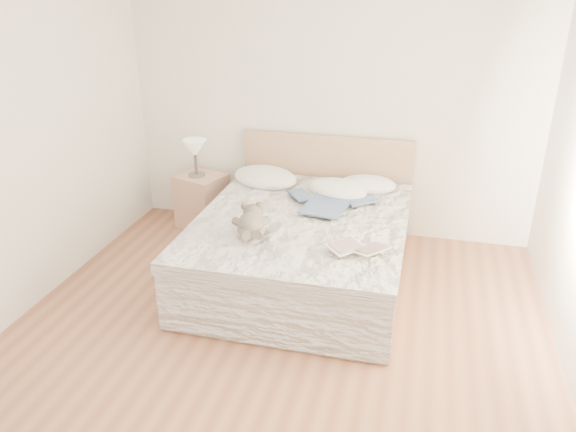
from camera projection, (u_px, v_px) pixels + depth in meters
The scene contains 12 objects.
floor at pixel (265, 357), 3.93m from camera, with size 4.00×4.50×0.00m, color brown.
wall_back at pixel (329, 99), 5.38m from camera, with size 4.00×0.02×2.70m, color silver.
bed at pixel (304, 244), 4.87m from camera, with size 1.72×2.14×1.00m.
nightstand at pixel (202, 201), 5.84m from camera, with size 0.45×0.40×0.56m, color tan.
table_lamp at pixel (195, 150), 5.60m from camera, with size 0.31×0.31×0.38m.
pillow_left at pixel (265, 177), 5.43m from camera, with size 0.66×0.46×0.20m, color white.
pillow_middle at pixel (338, 190), 5.14m from camera, with size 0.57×0.40×0.17m, color white.
pillow_right at pixel (368, 184), 5.26m from camera, with size 0.52×0.37×0.16m, color white.
blouse at pixel (327, 205), 4.83m from camera, with size 0.56×0.59×0.02m, color #344668, non-canonical shape.
photo_book at pixel (266, 183), 5.31m from camera, with size 0.30×0.20×0.02m, color silver.
childrens_book at pixel (358, 248), 4.08m from camera, with size 0.39×0.26×0.03m, color beige.
teddy_bear at pixel (251, 232), 4.29m from camera, with size 0.25×0.36×0.19m, color #605549, non-canonical shape.
Camera 1 is at (0.94, -3.06, 2.50)m, focal length 35.00 mm.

